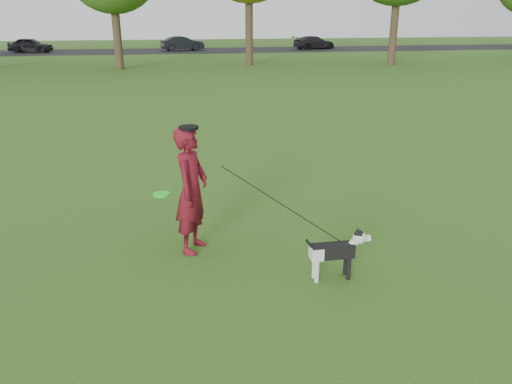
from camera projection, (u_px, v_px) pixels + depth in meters
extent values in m
plane|color=#285116|center=(274.00, 259.00, 6.87)|extent=(120.00, 120.00, 0.00)
cube|color=black|center=(180.00, 51.00, 43.92)|extent=(120.00, 7.00, 0.02)
imported|color=#570C14|center=(192.00, 191.00, 6.85)|extent=(0.65, 0.77, 1.78)
cube|color=black|center=(332.00, 251.00, 6.24)|extent=(0.55, 0.17, 0.18)
cube|color=silver|center=(316.00, 253.00, 6.21)|extent=(0.15, 0.17, 0.16)
cylinder|color=silver|center=(317.00, 271.00, 6.23)|extent=(0.06, 0.06, 0.30)
cylinder|color=silver|center=(314.00, 267.00, 6.34)|extent=(0.06, 0.06, 0.30)
cylinder|color=black|center=(349.00, 269.00, 6.30)|extent=(0.06, 0.06, 0.30)
cylinder|color=black|center=(345.00, 264.00, 6.41)|extent=(0.06, 0.06, 0.30)
cylinder|color=silver|center=(351.00, 246.00, 6.26)|extent=(0.18, 0.11, 0.19)
sphere|color=silver|center=(359.00, 238.00, 6.24)|extent=(0.17, 0.17, 0.17)
sphere|color=black|center=(359.00, 235.00, 6.23)|extent=(0.13, 0.13, 0.13)
cube|color=silver|center=(366.00, 238.00, 6.26)|extent=(0.11, 0.06, 0.06)
sphere|color=black|center=(371.00, 238.00, 6.27)|extent=(0.04, 0.04, 0.04)
cone|color=black|center=(361.00, 233.00, 6.17)|extent=(0.06, 0.06, 0.07)
cone|color=black|center=(358.00, 230.00, 6.25)|extent=(0.06, 0.06, 0.07)
cylinder|color=black|center=(312.00, 248.00, 6.17)|extent=(0.19, 0.04, 0.25)
cylinder|color=black|center=(347.00, 246.00, 6.25)|extent=(0.12, 0.12, 0.02)
imported|color=black|center=(31.00, 45.00, 41.68)|extent=(3.66, 1.81, 1.20)
imported|color=black|center=(182.00, 43.00, 43.75)|extent=(3.89, 2.11, 1.22)
imported|color=#262228|center=(314.00, 42.00, 45.73)|extent=(4.22, 2.54, 1.14)
cylinder|color=#24FB1F|center=(162.00, 194.00, 6.75)|extent=(0.23, 0.23, 0.02)
cylinder|color=black|center=(189.00, 128.00, 6.55)|extent=(0.26, 0.26, 0.04)
cylinder|color=#38281C|center=(117.00, 32.00, 29.12)|extent=(0.48, 0.48, 4.20)
cylinder|color=#38281C|center=(249.00, 24.00, 31.22)|extent=(0.48, 0.48, 5.04)
cylinder|color=#38281C|center=(394.00, 26.00, 31.34)|extent=(0.48, 0.48, 4.83)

